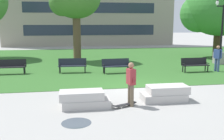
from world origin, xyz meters
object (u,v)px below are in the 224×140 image
at_px(concrete_block_center, 84,99).
at_px(park_bench_near_right, 11,66).
at_px(person_skateboarder, 131,82).
at_px(person_bystander_near_lawn, 218,57).
at_px(park_bench_far_right, 195,64).
at_px(skateboard, 125,105).
at_px(lamp_post_left, 220,51).
at_px(park_bench_near_left, 116,65).
at_px(concrete_block_left, 165,94).
at_px(park_bench_far_left, 72,65).

relative_size(concrete_block_center, park_bench_near_right, 1.05).
height_order(person_skateboarder, person_bystander_near_lawn, person_bystander_near_lawn).
bearing_deg(park_bench_near_right, park_bench_far_right, -5.66).
relative_size(park_bench_near_right, person_bystander_near_lawn, 1.05).
height_order(skateboard, lamp_post_left, lamp_post_left).
distance_m(skateboard, park_bench_near_left, 6.89).
bearing_deg(park_bench_far_right, person_bystander_near_lawn, -5.66).
bearing_deg(lamp_post_left, park_bench_near_left, -164.62).
bearing_deg(skateboard, concrete_block_left, 15.69).
relative_size(concrete_block_left, person_bystander_near_lawn, 1.11).
bearing_deg(concrete_block_center, person_skateboarder, -3.92).
height_order(person_skateboarder, skateboard, person_skateboarder).
height_order(concrete_block_center, lamp_post_left, lamp_post_left).
bearing_deg(concrete_block_left, park_bench_far_left, 118.21).
distance_m(concrete_block_left, person_skateboarder, 1.75).
height_order(concrete_block_left, person_skateboarder, person_skateboarder).
bearing_deg(person_skateboarder, concrete_block_center, 176.08).
distance_m(concrete_block_center, person_skateboarder, 1.92).
xyz_separation_m(skateboard, park_bench_near_right, (-5.66, 7.53, 0.45)).
relative_size(park_bench_near_left, person_bystander_near_lawn, 1.07).
relative_size(concrete_block_center, person_bystander_near_lawn, 1.11).
bearing_deg(park_bench_near_left, person_skateboarder, -95.33).
height_order(park_bench_near_right, person_bystander_near_lawn, person_bystander_near_lawn).
distance_m(lamp_post_left, person_bystander_near_lawn, 3.61).
height_order(person_skateboarder, park_bench_near_left, person_skateboarder).
height_order(park_bench_near_right, park_bench_far_left, same).
xyz_separation_m(concrete_block_center, park_bench_near_left, (2.43, 6.60, 0.23)).
height_order(concrete_block_left, lamp_post_left, lamp_post_left).
height_order(park_bench_near_left, lamp_post_left, lamp_post_left).
distance_m(skateboard, person_bystander_near_lawn, 9.83).
height_order(concrete_block_left, park_bench_far_right, park_bench_far_right).
bearing_deg(park_bench_far_left, skateboard, -75.86).
bearing_deg(lamp_post_left, park_bench_near_right, -173.73).
distance_m(skateboard, park_bench_far_right, 8.80).
bearing_deg(park_bench_near_right, person_bystander_near_lawn, -5.66).
bearing_deg(park_bench_far_right, concrete_block_center, -140.98).
height_order(park_bench_near_left, park_bench_near_right, same).
height_order(park_bench_near_right, lamp_post_left, lamp_post_left).
bearing_deg(park_bench_far_right, park_bench_far_left, 172.67).
relative_size(concrete_block_center, lamp_post_left, 0.39).
xyz_separation_m(person_skateboarder, park_bench_near_right, (-5.92, 7.44, -0.43)).
relative_size(lamp_post_left, person_bystander_near_lawn, 2.87).
distance_m(concrete_block_center, park_bench_near_right, 8.40).
bearing_deg(concrete_block_center, person_bystander_near_lawn, 33.46).
bearing_deg(concrete_block_left, person_bystander_near_lawn, 44.95).
bearing_deg(concrete_block_left, lamp_post_left, 48.26).
bearing_deg(park_bench_near_right, park_bench_near_left, -6.25).
height_order(concrete_block_left, park_bench_far_left, park_bench_far_left).
height_order(park_bench_far_right, person_bystander_near_lawn, person_bystander_near_lawn).
bearing_deg(skateboard, concrete_block_center, 171.93).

